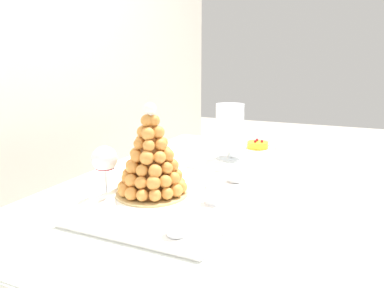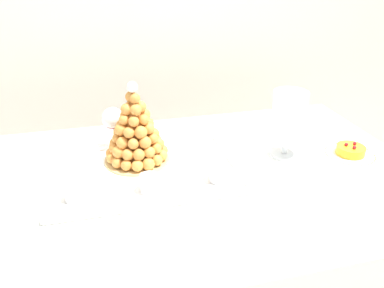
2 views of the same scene
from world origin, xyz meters
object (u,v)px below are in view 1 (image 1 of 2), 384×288
at_px(serving_tray, 179,198).
at_px(dessert_cup_centre, 235,174).
at_px(macaron_goblet, 230,126).
at_px(croquembouche, 152,160).
at_px(wine_glass, 105,161).
at_px(dessert_cup_mid_left, 214,195).
at_px(fruit_tart_plate, 258,147).
at_px(dessert_cup_left, 177,227).

bearing_deg(serving_tray, dessert_cup_centre, -25.50).
relative_size(serving_tray, macaron_goblet, 2.56).
bearing_deg(croquembouche, wine_glass, 118.39).
height_order(croquembouche, dessert_cup_centre, croquembouche).
xyz_separation_m(dessert_cup_mid_left, fruit_tart_plate, (0.78, 0.07, -0.02)).
distance_m(serving_tray, wine_glass, 0.27).
bearing_deg(dessert_cup_centre, dessert_cup_mid_left, -178.11).
xyz_separation_m(croquembouche, fruit_tart_plate, (0.79, -0.14, -0.11)).
relative_size(serving_tray, dessert_cup_centre, 10.54).
bearing_deg(dessert_cup_mid_left, dessert_cup_left, 177.84).
relative_size(dessert_cup_mid_left, macaron_goblet, 0.24).
xyz_separation_m(serving_tray, dessert_cup_mid_left, (0.00, -0.12, 0.03)).
height_order(croquembouche, fruit_tart_plate, croquembouche).
bearing_deg(dessert_cup_centre, macaron_goblet, 22.64).
relative_size(croquembouche, dessert_cup_centre, 4.92).
height_order(croquembouche, dessert_cup_mid_left, croquembouche).
bearing_deg(macaron_goblet, wine_glass, 161.65).
relative_size(serving_tray, fruit_tart_plate, 3.39).
relative_size(dessert_cup_centre, wine_glass, 0.36).
xyz_separation_m(croquembouche, dessert_cup_mid_left, (0.01, -0.21, -0.09)).
relative_size(serving_tray, wine_glass, 3.75).
distance_m(dessert_cup_left, wine_glass, 0.38).
height_order(serving_tray, fruit_tart_plate, fruit_tart_plate).
relative_size(dessert_cup_centre, fruit_tart_plate, 0.32).
bearing_deg(serving_tray, croquembouche, 97.09).
bearing_deg(macaron_goblet, serving_tray, -178.30).
height_order(dessert_cup_left, dessert_cup_mid_left, dessert_cup_mid_left).
height_order(dessert_cup_mid_left, wine_glass, wine_glass).
xyz_separation_m(dessert_cup_centre, wine_glass, (-0.32, 0.33, 0.09)).
bearing_deg(serving_tray, macaron_goblet, 1.70).
bearing_deg(dessert_cup_left, macaron_goblet, 9.29).
bearing_deg(serving_tray, dessert_cup_left, -154.66).
distance_m(dessert_cup_mid_left, macaron_goblet, 0.57).
height_order(serving_tray, wine_glass, wine_glass).
relative_size(dessert_cup_left, dessert_cup_mid_left, 0.87).
bearing_deg(macaron_goblet, croquembouche, 172.24).
height_order(dessert_cup_centre, macaron_goblet, macaron_goblet).
height_order(croquembouche, dessert_cup_left, croquembouche).
bearing_deg(fruit_tart_plate, dessert_cup_left, -176.75).
relative_size(dessert_cup_mid_left, dessert_cup_centre, 0.98).
relative_size(dessert_cup_mid_left, fruit_tart_plate, 0.31).
bearing_deg(dessert_cup_mid_left, fruit_tart_plate, 4.88).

